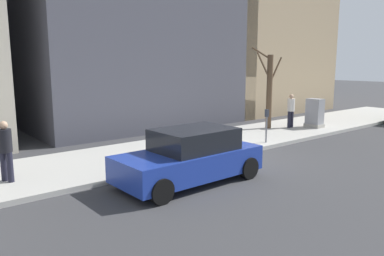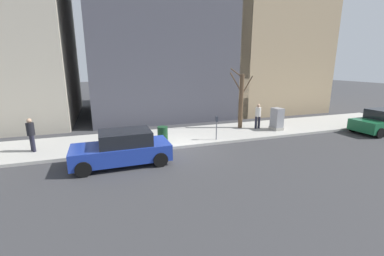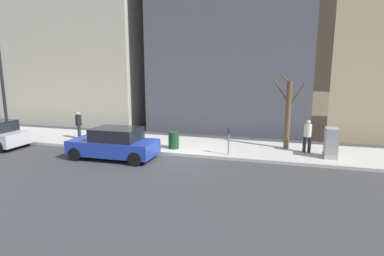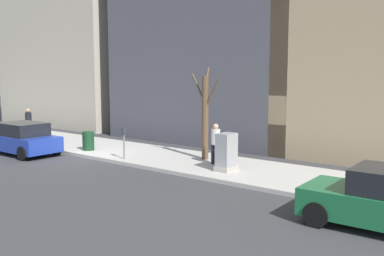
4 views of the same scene
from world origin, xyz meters
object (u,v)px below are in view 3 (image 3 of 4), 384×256
at_px(utility_box, 331,143).
at_px(office_tower_right, 98,26).
at_px(parked_car_blue, 114,144).
at_px(trash_bin, 174,140).
at_px(pedestrian_midblock, 79,123).
at_px(bare_tree, 288,113).
at_px(parking_meter, 229,138).
at_px(pedestrian_near_meter, 308,134).

height_order(utility_box, office_tower_right, office_tower_right).
height_order(parked_car_blue, trash_bin, parked_car_blue).
bearing_deg(trash_bin, pedestrian_midblock, 83.92).
bearing_deg(bare_tree, parked_car_blue, 115.54).
bearing_deg(office_tower_right, pedestrian_midblock, -154.67).
xyz_separation_m(pedestrian_midblock, office_tower_right, (9.88, 4.68, 7.32)).
distance_m(utility_box, trash_bin, 7.75).
bearing_deg(parked_car_blue, trash_bin, -47.85).
xyz_separation_m(parking_meter, trash_bin, (0.45, 3.02, -0.38)).
relative_size(trash_bin, pedestrian_near_meter, 0.54).
xyz_separation_m(parking_meter, bare_tree, (2.16, -2.74, 1.07)).
height_order(utility_box, pedestrian_near_meter, pedestrian_near_meter).
height_order(parked_car_blue, utility_box, utility_box).
xyz_separation_m(parked_car_blue, parking_meter, (1.68, -5.31, 0.24)).
relative_size(utility_box, pedestrian_near_meter, 0.86).
bearing_deg(parking_meter, utility_box, -79.79).
bearing_deg(office_tower_right, parking_meter, -128.03).
relative_size(pedestrian_near_meter, office_tower_right, 0.10).
height_order(bare_tree, office_tower_right, office_tower_right).
relative_size(bare_tree, office_tower_right, 0.24).
bearing_deg(pedestrian_midblock, utility_box, 61.38).
distance_m(trash_bin, office_tower_right, 17.18).
bearing_deg(pedestrian_midblock, office_tower_right, 177.84).
xyz_separation_m(bare_tree, trash_bin, (-1.71, 5.76, -1.45)).
height_order(parking_meter, pedestrian_midblock, pedestrian_midblock).
xyz_separation_m(utility_box, pedestrian_near_meter, (0.71, 1.00, 0.24)).
bearing_deg(utility_box, bare_tree, 56.50).
relative_size(parked_car_blue, trash_bin, 4.70).
bearing_deg(office_tower_right, bare_tree, -117.76).
distance_m(trash_bin, pedestrian_midblock, 6.44).
bearing_deg(bare_tree, office_tower_right, 62.24).
relative_size(parking_meter, utility_box, 0.94).
height_order(trash_bin, pedestrian_near_meter, pedestrian_near_meter).
xyz_separation_m(pedestrian_near_meter, pedestrian_midblock, (-0.42, 13.13, 0.00)).
distance_m(utility_box, pedestrian_near_meter, 1.24).
distance_m(parking_meter, trash_bin, 3.07).
bearing_deg(office_tower_right, trash_bin, -133.67).
bearing_deg(pedestrian_midblock, pedestrian_near_meter, 64.37).
height_order(parking_meter, bare_tree, bare_tree).
bearing_deg(pedestrian_near_meter, office_tower_right, -31.90).
bearing_deg(trash_bin, bare_tree, -73.46).
bearing_deg(parking_meter, pedestrian_midblock, 83.14).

